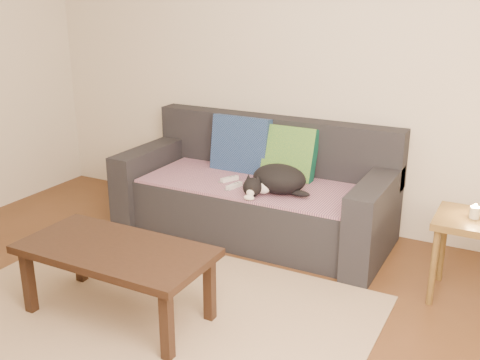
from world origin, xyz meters
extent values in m
plane|color=brown|center=(0.00, 0.00, 0.00)|extent=(4.50, 4.50, 0.00)
cube|color=beige|center=(0.00, 2.00, 1.30)|extent=(4.50, 0.04, 2.60)
cube|color=#232328|center=(0.00, 1.50, 0.21)|extent=(1.70, 0.78, 0.42)
cube|color=#232328|center=(0.00, 1.90, 0.65)|extent=(2.10, 0.18, 0.45)
cube|color=#232328|center=(-0.95, 1.50, 0.30)|extent=(0.20, 0.90, 0.60)
cube|color=#232328|center=(0.95, 1.50, 0.30)|extent=(0.20, 0.90, 0.60)
cube|color=#4B2C53|center=(0.00, 1.48, 0.43)|extent=(1.66, 0.74, 0.02)
cube|color=#12274D|center=(-0.23, 1.74, 0.63)|extent=(0.49, 0.20, 0.50)
cube|color=#0C4F3C|center=(0.20, 1.74, 0.63)|extent=(0.41, 0.23, 0.43)
ellipsoid|color=black|center=(0.28, 1.37, 0.54)|extent=(0.47, 0.40, 0.21)
sphere|color=black|center=(0.15, 1.20, 0.51)|extent=(0.17, 0.17, 0.14)
sphere|color=white|center=(0.16, 1.15, 0.49)|extent=(0.07, 0.07, 0.06)
ellipsoid|color=black|center=(0.46, 1.32, 0.48)|extent=(0.17, 0.10, 0.05)
cube|color=white|center=(-0.06, 1.31, 0.46)|extent=(0.07, 0.15, 0.03)
cube|color=white|center=(-0.16, 1.43, 0.46)|extent=(0.10, 0.15, 0.03)
cube|color=brown|center=(1.61, 1.25, 0.52)|extent=(0.43, 0.43, 0.04)
cylinder|color=brown|center=(1.43, 1.08, 0.25)|extent=(0.04, 0.04, 0.50)
cylinder|color=brown|center=(1.43, 1.42, 0.25)|extent=(0.04, 0.04, 0.50)
cylinder|color=beige|center=(1.61, 1.25, 0.58)|extent=(0.06, 0.06, 0.07)
sphere|color=#FFBF59|center=(1.61, 1.25, 0.62)|extent=(0.02, 0.02, 0.02)
cube|color=tan|center=(0.00, 0.15, 0.01)|extent=(2.50, 1.80, 0.01)
cube|color=black|center=(-0.16, 0.08, 0.43)|extent=(1.12, 0.56, 0.04)
cube|color=black|center=(-0.65, -0.13, 0.20)|extent=(0.06, 0.06, 0.40)
cube|color=black|center=(0.33, -0.13, 0.20)|extent=(0.06, 0.06, 0.40)
cube|color=black|center=(-0.65, 0.29, 0.20)|extent=(0.06, 0.06, 0.40)
cube|color=black|center=(0.33, 0.29, 0.20)|extent=(0.06, 0.06, 0.40)
camera|label=1|loc=(1.82, -2.15, 1.82)|focal=42.00mm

